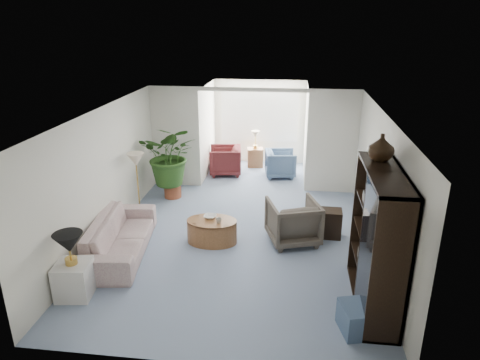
# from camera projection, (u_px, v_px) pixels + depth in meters

# --- Properties ---
(floor) EXTENTS (6.00, 6.00, 0.00)m
(floor) POSITION_uv_depth(u_px,v_px,m) (236.00, 246.00, 8.16)
(floor) COLOR #8B9EB7
(floor) RESTS_ON ground
(sunroom_floor) EXTENTS (2.60, 2.60, 0.00)m
(sunroom_floor) POSITION_uv_depth(u_px,v_px,m) (256.00, 174.00, 11.97)
(sunroom_floor) COLOR #8B9EB7
(sunroom_floor) RESTS_ON ground
(back_pier_left) EXTENTS (1.20, 0.12, 2.50)m
(back_pier_left) POSITION_uv_depth(u_px,v_px,m) (175.00, 137.00, 10.73)
(back_pier_left) COLOR silver
(back_pier_left) RESTS_ON ground
(back_pier_right) EXTENTS (1.20, 0.12, 2.50)m
(back_pier_right) POSITION_uv_depth(u_px,v_px,m) (332.00, 142.00, 10.29)
(back_pier_right) COLOR silver
(back_pier_right) RESTS_ON ground
(back_header) EXTENTS (2.60, 0.12, 0.10)m
(back_header) POSITION_uv_depth(u_px,v_px,m) (253.00, 90.00, 10.10)
(back_header) COLOR silver
(back_header) RESTS_ON back_pier_left
(window_pane) EXTENTS (2.20, 0.02, 1.50)m
(window_pane) POSITION_uv_depth(u_px,v_px,m) (260.00, 115.00, 12.49)
(window_pane) COLOR white
(window_blinds) EXTENTS (2.20, 0.02, 1.50)m
(window_blinds) POSITION_uv_depth(u_px,v_px,m) (260.00, 115.00, 12.46)
(window_blinds) COLOR white
(framed_picture) EXTENTS (0.04, 0.50, 0.40)m
(framed_picture) POSITION_uv_depth(u_px,v_px,m) (383.00, 167.00, 7.19)
(framed_picture) COLOR beige
(sofa) EXTENTS (1.18, 2.37, 0.66)m
(sofa) POSITION_uv_depth(u_px,v_px,m) (120.00, 236.00, 7.83)
(sofa) COLOR beige
(sofa) RESTS_ON ground
(end_table) EXTENTS (0.57, 0.57, 0.56)m
(end_table) POSITION_uv_depth(u_px,v_px,m) (74.00, 280.00, 6.61)
(end_table) COLOR silver
(end_table) RESTS_ON ground
(table_lamp) EXTENTS (0.44, 0.44, 0.30)m
(table_lamp) POSITION_uv_depth(u_px,v_px,m) (69.00, 243.00, 6.40)
(table_lamp) COLOR black
(table_lamp) RESTS_ON end_table
(floor_lamp) EXTENTS (0.36, 0.36, 0.28)m
(floor_lamp) POSITION_uv_depth(u_px,v_px,m) (136.00, 160.00, 9.04)
(floor_lamp) COLOR beige
(floor_lamp) RESTS_ON ground
(coffee_table) EXTENTS (1.03, 1.03, 0.45)m
(coffee_table) POSITION_uv_depth(u_px,v_px,m) (212.00, 231.00, 8.24)
(coffee_table) COLOR #995D37
(coffee_table) RESTS_ON ground
(coffee_bowl) EXTENTS (0.25, 0.25, 0.06)m
(coffee_bowl) POSITION_uv_depth(u_px,v_px,m) (210.00, 217.00, 8.25)
(coffee_bowl) COLOR white
(coffee_bowl) RESTS_ON coffee_table
(coffee_cup) EXTENTS (0.11, 0.11, 0.10)m
(coffee_cup) POSITION_uv_depth(u_px,v_px,m) (219.00, 221.00, 8.04)
(coffee_cup) COLOR #B4AC9D
(coffee_cup) RESTS_ON coffee_table
(wingback_chair) EXTENTS (1.13, 1.14, 0.83)m
(wingback_chair) POSITION_uv_depth(u_px,v_px,m) (293.00, 221.00, 8.20)
(wingback_chair) COLOR #595146
(wingback_chair) RESTS_ON ground
(side_table_dark) EXTENTS (0.47, 0.38, 0.55)m
(side_table_dark) POSITION_uv_depth(u_px,v_px,m) (329.00, 223.00, 8.45)
(side_table_dark) COLOR black
(side_table_dark) RESTS_ON ground
(entertainment_cabinet) EXTENTS (0.50, 1.87, 2.07)m
(entertainment_cabinet) POSITION_uv_depth(u_px,v_px,m) (378.00, 240.00, 6.20)
(entertainment_cabinet) COLOR black
(entertainment_cabinet) RESTS_ON ground
(cabinet_urn) EXTENTS (0.37, 0.37, 0.39)m
(cabinet_urn) POSITION_uv_depth(u_px,v_px,m) (381.00, 147.00, 6.23)
(cabinet_urn) COLOR black
(cabinet_urn) RESTS_ON entertainment_cabinet
(ottoman) EXTENTS (0.60, 0.60, 0.39)m
(ottoman) POSITION_uv_depth(u_px,v_px,m) (360.00, 318.00, 5.88)
(ottoman) COLOR slate
(ottoman) RESTS_ON ground
(plant_pot) EXTENTS (0.40, 0.40, 0.32)m
(plant_pot) POSITION_uv_depth(u_px,v_px,m) (173.00, 191.00, 10.36)
(plant_pot) COLOR brown
(plant_pot) RESTS_ON ground
(house_plant) EXTENTS (1.30, 1.13, 1.45)m
(house_plant) POSITION_uv_depth(u_px,v_px,m) (171.00, 155.00, 10.05)
(house_plant) COLOR #29501B
(house_plant) RESTS_ON plant_pot
(sunroom_chair_blue) EXTENTS (0.88, 0.86, 0.71)m
(sunroom_chair_blue) POSITION_uv_depth(u_px,v_px,m) (281.00, 164.00, 11.66)
(sunroom_chair_blue) COLOR slate
(sunroom_chair_blue) RESTS_ON ground
(sunroom_chair_maroon) EXTENTS (0.95, 0.93, 0.77)m
(sunroom_chair_maroon) POSITION_uv_depth(u_px,v_px,m) (225.00, 161.00, 11.82)
(sunroom_chair_maroon) COLOR maroon
(sunroom_chair_maroon) RESTS_ON ground
(sunroom_table) EXTENTS (0.48, 0.40, 0.54)m
(sunroom_table) POSITION_uv_depth(u_px,v_px,m) (255.00, 157.00, 12.47)
(sunroom_table) COLOR #995D37
(sunroom_table) RESTS_ON ground
(shelf_clutter) EXTENTS (0.30, 1.16, 1.06)m
(shelf_clutter) POSITION_uv_depth(u_px,v_px,m) (374.00, 246.00, 6.23)
(shelf_clutter) COLOR black
(shelf_clutter) RESTS_ON entertainment_cabinet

